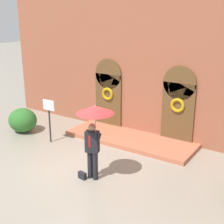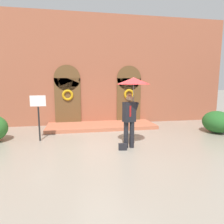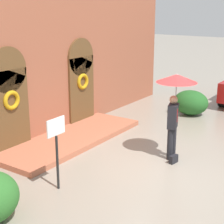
{
  "view_description": "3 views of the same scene",
  "coord_description": "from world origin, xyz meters",
  "px_view_note": "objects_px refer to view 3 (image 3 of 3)",
  "views": [
    {
      "loc": [
        5.73,
        -6.97,
        4.88
      ],
      "look_at": [
        -0.07,
        1.86,
        1.52
      ],
      "focal_mm": 50.0,
      "sensor_mm": 36.0,
      "label": 1
    },
    {
      "loc": [
        -1.21,
        -6.45,
        2.23
      ],
      "look_at": [
        0.21,
        1.31,
        1.02
      ],
      "focal_mm": 32.0,
      "sensor_mm": 36.0,
      "label": 2
    },
    {
      "loc": [
        -8.41,
        -4.24,
        4.16
      ],
      "look_at": [
        0.02,
        1.53,
        1.2
      ],
      "focal_mm": 60.0,
      "sensor_mm": 36.0,
      "label": 3
    }
  ],
  "objects_px": {
    "handbag": "(174,159)",
    "sign_post": "(57,142)",
    "person_with_umbrella": "(176,91)",
    "shrub_right": "(191,103)"
  },
  "relations": [
    {
      "from": "handbag",
      "to": "sign_post",
      "type": "xyz_separation_m",
      "value": [
        -2.86,
        1.59,
        1.05
      ]
    },
    {
      "from": "sign_post",
      "to": "shrub_right",
      "type": "relative_size",
      "value": 1.26
    },
    {
      "from": "sign_post",
      "to": "handbag",
      "type": "bearing_deg",
      "value": -29.07
    },
    {
      "from": "person_with_umbrella",
      "to": "handbag",
      "type": "height_order",
      "value": "person_with_umbrella"
    },
    {
      "from": "person_with_umbrella",
      "to": "shrub_right",
      "type": "relative_size",
      "value": 1.73
    },
    {
      "from": "sign_post",
      "to": "shrub_right",
      "type": "xyz_separation_m",
      "value": [
        7.47,
        -0.11,
        -0.69
      ]
    },
    {
      "from": "person_with_umbrella",
      "to": "shrub_right",
      "type": "height_order",
      "value": "person_with_umbrella"
    },
    {
      "from": "person_with_umbrella",
      "to": "sign_post",
      "type": "bearing_deg",
      "value": 156.64
    },
    {
      "from": "sign_post",
      "to": "shrub_right",
      "type": "bearing_deg",
      "value": -0.82
    },
    {
      "from": "person_with_umbrella",
      "to": "shrub_right",
      "type": "distance_m",
      "value": 4.67
    }
  ]
}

